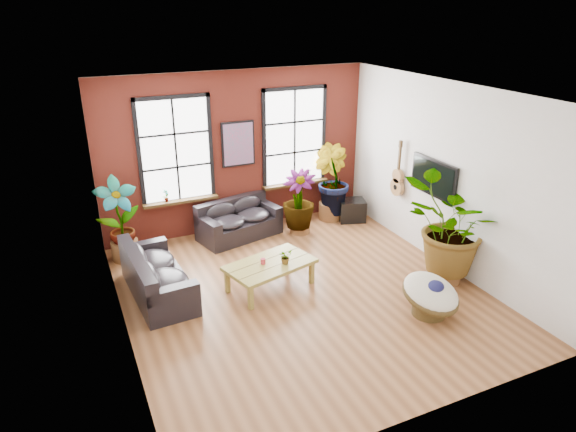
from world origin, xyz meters
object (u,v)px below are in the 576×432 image
at_px(sofa_back, 238,221).
at_px(sofa_left, 155,276).
at_px(coffee_table, 270,266).
at_px(papasan_chair, 431,295).

xyz_separation_m(sofa_back, sofa_left, (-2.15, -1.74, 0.01)).
relative_size(coffee_table, papasan_chair, 1.36).
xyz_separation_m(coffee_table, papasan_chair, (2.05, -1.88, -0.07)).
distance_m(sofa_back, papasan_chair, 4.60).
height_order(sofa_back, coffee_table, sofa_back).
distance_m(sofa_back, sofa_left, 2.76).
xyz_separation_m(sofa_left, papasan_chair, (3.98, -2.48, -0.00)).
bearing_deg(sofa_left, papasan_chair, -125.77).
bearing_deg(sofa_left, sofa_back, -54.82).
height_order(sofa_back, papasan_chair, sofa_back).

